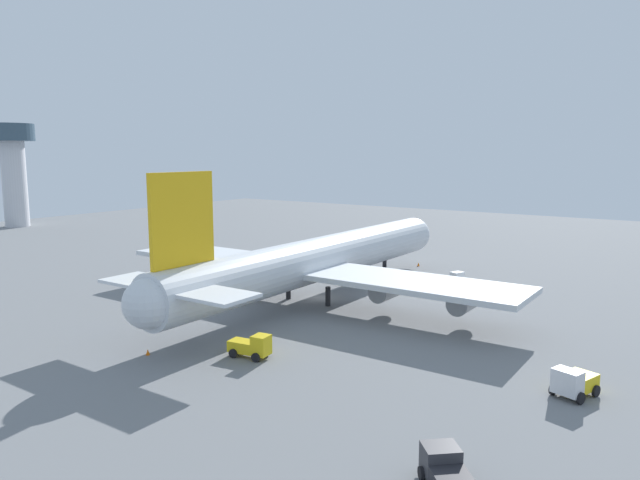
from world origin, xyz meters
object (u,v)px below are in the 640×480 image
Objects in this scene: baggage_tug at (462,281)px; fuel_truck at (574,382)px; safety_cone_tail at (148,352)px; pushback_tractor at (447,472)px; cargo_airplane at (319,260)px; catering_truck at (252,346)px; control_tower at (13,163)px; safety_cone_nose at (418,264)px.

fuel_truck is at bearing -145.69° from baggage_tug.
fuel_truck is at bearing -70.18° from safety_cone_tail.
fuel_truck reaches higher than pushback_tractor.
safety_cone_tail is (-46.92, 15.47, -0.83)m from baggage_tug.
cargo_airplane is 12.74× the size of pushback_tractor.
control_tower is (43.34, 124.45, 16.58)m from catering_truck.
baggage_tug is at bearing -8.53° from catering_truck.
safety_cone_nose is at bearing 26.42° from pushback_tractor.
fuel_truck reaches higher than catering_truck.
fuel_truck reaches higher than safety_cone_tail.
control_tower is (48.85, 115.19, 17.45)m from safety_cone_tail.
catering_truck is at bearing 66.57° from pushback_tractor.
catering_truck is 41.88m from baggage_tug.
catering_truck is (-23.75, -8.21, -4.39)m from cargo_airplane.
pushback_tractor is (-52.43, -19.21, -0.03)m from baggage_tug.
fuel_truck is 40.18m from baggage_tug.
fuel_truck is at bearing -141.95° from safety_cone_nose.
cargo_airplane is 96.44× the size of safety_cone_nose.
cargo_airplane is 25.51m from catering_truck.
safety_cone_tail is at bearing 80.97° from pushback_tractor.
cargo_airplane is at bearing 177.24° from safety_cone_nose.
catering_truck is 30.01m from fuel_truck.
control_tower is (35.11, 153.31, 16.48)m from fuel_truck.
pushback_tractor is at bearing -113.43° from catering_truck.
pushback_tractor is 7.57× the size of safety_cone_nose.
safety_cone_tail is 0.02× the size of control_tower.
fuel_truck is 158.14m from control_tower.
control_tower is (19.59, 116.24, 12.18)m from cargo_airplane.
pushback_tractor is 72.32m from safety_cone_nose.
safety_cone_tail is at bearing -112.98° from control_tower.
fuel_truck is 57.80m from safety_cone_nose.
catering_truck is at bearing 171.47° from baggage_tug.
catering_truck is 132.82m from control_tower.
catering_truck is 27.70m from pushback_tractor.
safety_cone_tail is at bearing 161.76° from baggage_tug.
fuel_truck is 7.29× the size of safety_cone_tail.
baggage_tug is (33.19, 22.65, -0.13)m from fuel_truck.
cargo_airplane is 118.51m from control_tower.
control_tower is at bearing 70.80° from catering_truck.
pushback_tractor is at bearing -153.58° from safety_cone_nose.
catering_truck is 7.41× the size of safety_cone_tail.
control_tower is at bearing 80.44° from cargo_airplane.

